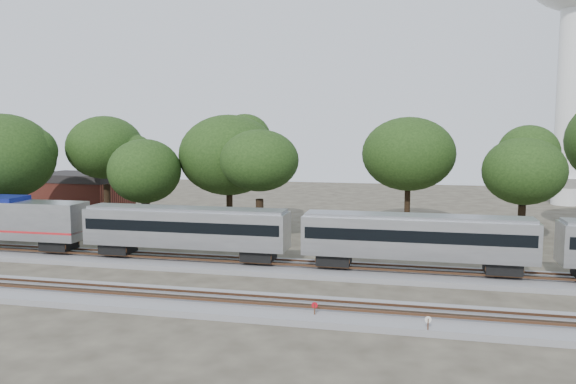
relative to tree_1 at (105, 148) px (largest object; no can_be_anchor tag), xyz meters
name	(u,v)px	position (x,y,z in m)	size (l,w,h in m)	color
ground	(267,291)	(24.44, -21.06, -9.08)	(160.00, 160.00, 0.00)	#383328
track_far	(286,268)	(24.44, -15.06, -8.88)	(160.00, 5.00, 0.73)	slate
track_near	(250,306)	(24.44, -25.06, -8.88)	(160.00, 5.00, 0.73)	slate
switch_stand_red	(315,309)	(28.72, -26.32, -8.36)	(0.36, 0.09, 1.14)	#512D19
switch_stand_white	(428,324)	(35.11, -27.44, -8.35)	(0.36, 0.11, 1.15)	#512D19
switch_lever	(383,324)	(32.70, -26.34, -8.93)	(0.50, 0.30, 0.30)	#512D19
brick_building	(82,194)	(-8.19, 7.67, -6.34)	(11.91, 8.83, 5.46)	brown
tree_0	(3,157)	(-6.86, -8.04, -0.74)	(8.50, 8.50, 11.98)	black
tree_1	(105,148)	(0.00, 0.00, 0.00)	(9.25, 9.25, 13.04)	black
tree_2	(145,171)	(7.64, -5.62, -2.16)	(7.06, 7.06, 9.96)	black
tree_3	(229,155)	(14.88, -0.54, -0.69)	(8.55, 8.55, 12.06)	black
tree_4	(259,161)	(19.57, -5.29, -0.95)	(8.28, 8.28, 11.68)	black
tree_5	(408,154)	(33.58, 5.05, -0.63)	(8.60, 8.60, 12.13)	black
tree_6	(524,171)	(44.44, -0.56, -1.91)	(7.31, 7.31, 10.31)	black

